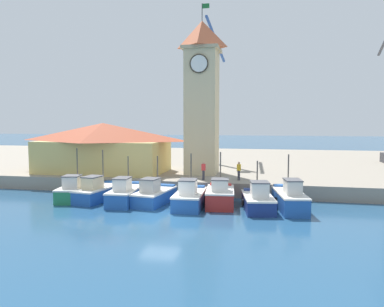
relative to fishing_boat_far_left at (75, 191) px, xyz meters
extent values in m
plane|color=navy|center=(8.30, -3.90, -0.73)|extent=(300.00, 300.00, 0.00)
cube|color=gray|center=(8.30, 23.32, -0.11)|extent=(120.00, 40.00, 1.23)
cube|color=#237A4C|center=(-0.01, 0.06, -0.22)|extent=(2.69, 4.55, 1.03)
cube|color=#237A4C|center=(-0.33, 1.91, 0.42)|extent=(1.78, 0.88, 0.24)
cube|color=silver|center=(-0.01, 0.06, 0.35)|extent=(2.76, 4.62, 0.12)
cube|color=beige|center=(0.12, -0.68, 0.86)|extent=(1.40, 1.47, 0.90)
cube|color=#4C4C51|center=(0.12, -0.68, 1.35)|extent=(1.49, 1.56, 0.08)
cylinder|color=#4C4742|center=(-0.10, 0.58, 1.94)|extent=(0.10, 0.10, 3.06)
torus|color=black|center=(-1.11, 0.08, -0.22)|extent=(0.21, 0.53, 0.52)
cube|color=#2356A8|center=(1.89, 0.36, -0.24)|extent=(2.55, 5.23, 0.98)
cube|color=#2356A8|center=(2.23, 2.60, 0.37)|extent=(1.63, 0.82, 0.24)
cube|color=silver|center=(1.89, 0.36, 0.30)|extent=(2.62, 5.30, 0.12)
cube|color=beige|center=(1.76, -0.50, 0.82)|extent=(1.31, 1.65, 0.91)
cube|color=#4C4C51|center=(1.76, -0.50, 1.31)|extent=(1.40, 1.74, 0.08)
cylinder|color=#4C4742|center=(1.99, 0.98, 1.84)|extent=(0.10, 0.10, 2.96)
torus|color=black|center=(0.95, 0.76, -0.24)|extent=(0.20, 0.53, 0.52)
cube|color=#2356A8|center=(4.44, -0.18, -0.20)|extent=(2.11, 5.18, 1.06)
cube|color=#2356A8|center=(4.28, 2.10, 0.45)|extent=(1.53, 0.70, 0.24)
cube|color=silver|center=(4.44, -0.18, 0.38)|extent=(2.17, 5.25, 0.12)
cube|color=silver|center=(4.51, -1.06, 0.88)|extent=(1.16, 1.59, 0.89)
cube|color=#4C4C51|center=(4.51, -1.06, 1.37)|extent=(1.24, 1.68, 0.08)
cylinder|color=#4C4742|center=(4.40, 0.45, 1.66)|extent=(0.10, 0.10, 2.45)
torus|color=black|center=(3.47, 0.01, -0.20)|extent=(0.16, 0.53, 0.52)
cube|color=#2356A8|center=(6.71, 0.03, -0.26)|extent=(2.44, 4.85, 0.94)
cube|color=#2356A8|center=(6.97, 2.10, 0.33)|extent=(1.67, 0.79, 0.24)
cube|color=silver|center=(6.71, 0.03, 0.26)|extent=(2.51, 4.92, 0.12)
cube|color=#B2ADA3|center=(6.62, -0.77, 0.81)|extent=(1.29, 1.52, 0.97)
cube|color=#4C4C51|center=(6.62, -0.77, 1.33)|extent=(1.38, 1.61, 0.08)
cylinder|color=#4C4742|center=(6.79, 0.61, 1.62)|extent=(0.10, 0.10, 2.60)
torus|color=black|center=(5.73, 0.39, -0.26)|extent=(0.18, 0.53, 0.52)
cube|color=#2356A8|center=(9.64, -0.53, -0.22)|extent=(2.19, 4.84, 1.01)
cube|color=#2356A8|center=(9.53, 1.59, 0.40)|extent=(1.70, 0.68, 0.24)
cube|color=silver|center=(9.64, -0.53, 0.33)|extent=(2.26, 4.90, 0.12)
cube|color=silver|center=(9.68, -1.36, 0.90)|extent=(1.25, 1.48, 1.01)
cube|color=#4C4C51|center=(9.68, -1.36, 1.44)|extent=(1.33, 1.56, 0.08)
cylinder|color=#4C4742|center=(9.61, 0.06, 1.81)|extent=(0.10, 0.10, 2.84)
torus|color=black|center=(8.56, -0.34, -0.22)|extent=(0.15, 0.53, 0.52)
cube|color=#AD2823|center=(11.81, 0.28, -0.14)|extent=(2.43, 4.36, 1.17)
cube|color=#AD2823|center=(11.61, 2.10, 0.56)|extent=(1.76, 0.78, 0.24)
cube|color=silver|center=(11.81, 0.28, 0.49)|extent=(2.50, 4.42, 0.12)
cube|color=silver|center=(11.88, -0.45, 0.96)|extent=(1.33, 1.37, 0.82)
cube|color=#4C4C51|center=(11.88, -0.45, 1.41)|extent=(1.42, 1.46, 0.08)
cylinder|color=#4C4742|center=(11.75, 0.80, 1.94)|extent=(0.10, 0.10, 2.76)
torus|color=black|center=(10.71, 0.37, -0.14)|extent=(0.17, 0.53, 0.52)
cube|color=navy|center=(14.65, -0.46, -0.25)|extent=(2.65, 4.73, 0.96)
cube|color=navy|center=(14.32, 1.50, 0.35)|extent=(1.73, 0.86, 0.24)
cube|color=silver|center=(14.65, -0.46, 0.28)|extent=(2.72, 4.80, 0.12)
cube|color=silver|center=(14.77, -1.23, 0.86)|extent=(1.37, 1.51, 1.05)
cube|color=#4C4C51|center=(14.77, -1.23, 1.42)|extent=(1.46, 1.61, 0.08)
cylinder|color=#4C4742|center=(14.55, 0.09, 1.56)|extent=(0.10, 0.10, 2.44)
torus|color=black|center=(13.57, -0.41, -0.25)|extent=(0.20, 0.53, 0.52)
cube|color=#2356A8|center=(16.89, 0.10, -0.14)|extent=(2.52, 5.39, 1.19)
cube|color=#2356A8|center=(16.52, 2.41, 0.58)|extent=(1.54, 0.82, 0.24)
cube|color=silver|center=(16.89, 0.10, 0.51)|extent=(2.59, 5.46, 0.12)
cube|color=beige|center=(17.03, -0.80, 1.06)|extent=(1.27, 1.70, 0.98)
cube|color=#4C4C51|center=(17.03, -0.80, 1.59)|extent=(1.36, 1.79, 0.08)
cylinder|color=#4C4742|center=(16.79, 0.74, 1.90)|extent=(0.10, 0.10, 2.67)
torus|color=black|center=(15.92, 0.21, -0.14)|extent=(0.20, 0.53, 0.52)
cube|color=beige|center=(8.87, 8.67, 6.46)|extent=(3.01, 3.01, 11.91)
cube|color=tan|center=(8.87, 8.67, 12.56)|extent=(3.51, 3.51, 0.30)
pyramid|color=#C1603D|center=(8.87, 8.67, 13.99)|extent=(3.51, 3.51, 2.55)
cylinder|color=white|center=(8.87, 7.10, 10.99)|extent=(1.65, 0.12, 1.65)
torus|color=#332D23|center=(8.87, 7.06, 10.99)|extent=(1.77, 0.12, 1.77)
cylinder|color=#3F3F3F|center=(8.87, 8.67, 16.06)|extent=(0.08, 0.08, 1.60)
cube|color=#1E662D|center=(9.22, 8.67, 16.61)|extent=(0.70, 0.04, 0.44)
cube|color=tan|center=(-1.19, 7.88, 2.09)|extent=(12.53, 6.56, 3.18)
pyramid|color=#A3472D|center=(-1.19, 7.88, 4.59)|extent=(12.93, 6.96, 1.80)
cube|color=navy|center=(7.53, 18.99, 1.10)|extent=(2.00, 2.00, 1.20)
cylinder|color=#284C93|center=(7.53, 18.99, 9.16)|extent=(0.56, 0.56, 14.92)
cylinder|color=#284C93|center=(8.11, 23.31, 16.46)|extent=(1.54, 8.85, 4.48)
cube|color=#4C4C4C|center=(7.36, 17.74, 14.21)|extent=(1.00, 1.00, 1.00)
cylinder|color=#33333D|center=(9.74, 4.71, 0.93)|extent=(0.22, 0.22, 0.85)
cube|color=red|center=(9.74, 4.71, 1.63)|extent=(0.34, 0.22, 0.56)
sphere|color=tan|center=(9.74, 4.71, 2.02)|extent=(0.20, 0.20, 0.20)
cylinder|color=#33333D|center=(12.81, 5.15, 0.93)|extent=(0.22, 0.22, 0.85)
cube|color=gold|center=(12.81, 5.15, 1.63)|extent=(0.34, 0.22, 0.56)
sphere|color=#9E7051|center=(12.81, 5.15, 2.02)|extent=(0.20, 0.20, 0.20)
camera|label=1|loc=(15.41, -27.45, 5.63)|focal=35.00mm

